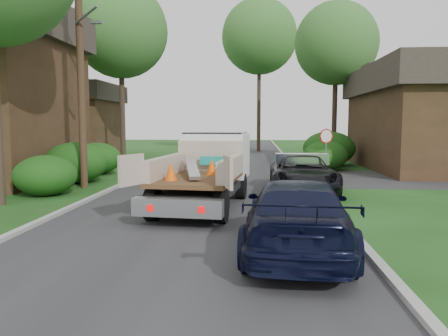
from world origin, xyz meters
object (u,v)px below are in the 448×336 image
stop_sign (326,143)px  house_right (447,116)px  tree_left_far (121,31)px  black_pickup (303,174)px  tree_right_far (336,44)px  flatbed_truck (209,165)px  navy_suv (297,215)px  utility_pole (81,64)px  house_left_far (69,119)px  tree_center_far (259,37)px

stop_sign → house_right: (7.80, 5.00, 1.38)m
tree_left_far → black_pickup: 18.64m
tree_right_far → black_pickup: size_ratio=2.15×
flatbed_truck → black_pickup: bearing=42.1°
stop_sign → navy_suv: stop_sign is taller
utility_pole → navy_suv: bearing=-46.8°
house_left_far → tree_right_far: 21.78m
house_left_far → navy_suv: bearing=-57.8°
house_right → flatbed_truck: (-12.84, -12.01, -1.85)m
tree_left_far → tree_center_far: tree_center_far is taller
utility_pole → navy_suv: 12.64m
tree_left_far → navy_suv: (10.13, -20.66, -8.20)m
house_right → tree_center_far: tree_center_far is taller
house_left_far → tree_right_far: (21.00, -2.00, 5.43)m
black_pickup → tree_left_far: bearing=132.2°
house_right → tree_right_far: bearing=132.5°
house_right → tree_left_far: (-20.50, 3.00, 5.82)m
black_pickup → navy_suv: size_ratio=1.00×
stop_sign → house_right: bearing=32.7°
utility_pole → navy_suv: size_ratio=1.87×
navy_suv → tree_left_far: bearing=-59.9°
stop_sign → tree_center_far: (-3.20, 21.00, 9.20)m
house_left_far → tree_left_far: bearing=-39.8°
house_right → flatbed_truck: house_right is taller
black_pickup → stop_sign: bearing=71.0°
house_left_far → tree_center_far: (15.50, 8.00, 7.93)m
house_right → tree_right_far: (-5.50, 6.00, 5.32)m
tree_right_far → stop_sign: bearing=-101.8°
house_right → navy_suv: 20.61m
house_right → tree_left_far: 21.52m
house_left_far → tree_center_far: bearing=27.3°
house_right → black_pickup: 13.58m
tree_right_far → navy_suv: (-4.87, -23.66, -7.70)m
utility_pole → flatbed_truck: utility_pole is taller
house_right → black_pickup: house_right is taller
flatbed_truck → navy_suv: 6.19m
flatbed_truck → black_pickup: 4.30m
utility_pole → tree_center_far: (7.48, 25.02, 5.81)m
tree_left_far → navy_suv: bearing=-63.9°
tree_right_far → tree_center_far: bearing=118.8°
utility_pole → house_left_far: size_ratio=1.32×
house_left_far → black_pickup: bearing=-45.7°
tree_right_far → house_right: bearing=-47.5°
utility_pole → house_right: bearing=26.0°
tree_center_far → flatbed_truck: bearing=-93.8°
stop_sign → tree_center_far: 23.15m
house_left_far → tree_right_far: size_ratio=0.66×
utility_pole → flatbed_truck: (5.64, -2.99, -3.87)m
house_left_far → flatbed_truck: house_left_far is taller
stop_sign → tree_left_far: 16.65m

